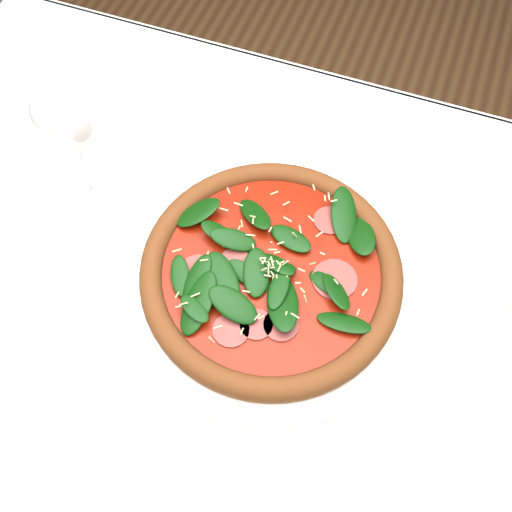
% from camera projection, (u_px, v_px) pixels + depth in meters
% --- Properties ---
extents(ground, '(6.00, 6.00, 0.00)m').
position_uv_depth(ground, '(249.00, 416.00, 1.40)').
color(ground, brown).
rests_on(ground, ground).
extents(dining_table, '(1.21, 0.81, 0.75)m').
position_uv_depth(dining_table, '(243.00, 313.00, 0.83)').
color(dining_table, silver).
rests_on(dining_table, ground).
extents(plate, '(0.39, 0.39, 0.02)m').
position_uv_depth(plate, '(271.00, 277.00, 0.74)').
color(plate, silver).
rests_on(plate, dining_table).
extents(pizza, '(0.36, 0.36, 0.04)m').
position_uv_depth(pizza, '(271.00, 269.00, 0.72)').
color(pizza, '#985624').
rests_on(pizza, plate).
extents(wine_glass, '(0.08, 0.08, 0.20)m').
position_uv_depth(wine_glass, '(66.00, 122.00, 0.69)').
color(wine_glass, white).
rests_on(wine_glass, dining_table).
extents(saucer_far, '(0.13, 0.13, 0.01)m').
position_uv_depth(saucer_far, '(477.00, 267.00, 0.75)').
color(saucer_far, silver).
rests_on(saucer_far, dining_table).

